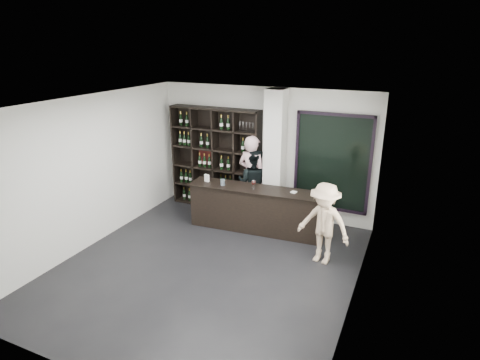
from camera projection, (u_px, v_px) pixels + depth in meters
The scene contains 12 objects.
floor at pixel (207, 267), 7.15m from camera, with size 5.00×5.50×0.01m, color black.
wine_shelf at pixel (216, 159), 9.41m from camera, with size 2.20×0.35×2.40m, color black, non-canonical shape.
structural_column at pixel (275, 157), 8.66m from camera, with size 0.40×0.40×2.90m, color silver.
glass_panel at pixel (332, 163), 8.40m from camera, with size 1.60×0.08×2.10m.
tasting_counter at pixel (256, 209), 8.41m from camera, with size 2.88×0.61×0.95m.
taster_pink at pixel (252, 177), 8.96m from camera, with size 0.69×0.45×1.89m, color beige.
taster_black at pixel (254, 183), 8.99m from camera, with size 0.77×0.60×1.59m, color black.
customer at pixel (324, 224), 7.11m from camera, with size 0.98×0.56×1.51m, color tan.
wine_glass at pixel (254, 184), 8.19m from camera, with size 0.09×0.09×0.23m, color white, non-canonical shape.
spit_cup at pixel (223, 182), 8.43m from camera, with size 0.10×0.10×0.13m, color #94ACBA.
napkin_stack at pixel (294, 192), 8.03m from camera, with size 0.11×0.11×0.02m, color white.
card_stand at pixel (207, 178), 8.64m from camera, with size 0.10×0.05×0.15m, color white.
Camera 1 is at (3.10, -5.45, 3.82)m, focal length 30.00 mm.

